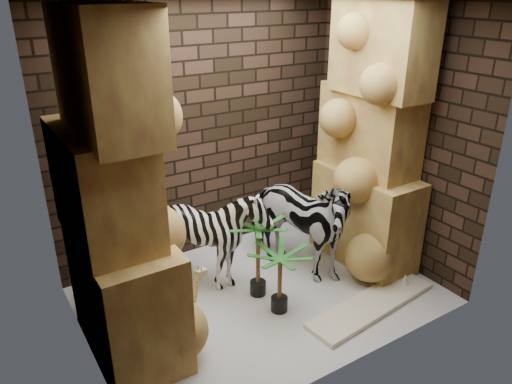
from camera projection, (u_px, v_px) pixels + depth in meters
floor at (261, 295)px, 5.15m from camera, size 3.50×3.50×0.00m
wall_back at (202, 130)px, 5.52m from camera, size 3.50×0.00×3.50m
wall_front at (354, 210)px, 3.59m from camera, size 3.50×0.00×3.50m
wall_left at (69, 203)px, 3.69m from camera, size 0.00×3.00×3.00m
wall_right at (394, 133)px, 5.41m from camera, size 0.00×3.00×3.00m
rock_pillar_left at (114, 193)px, 3.87m from camera, size 0.68×1.30×3.00m
rock_pillar_right at (372, 138)px, 5.25m from camera, size 0.58×1.25×3.00m
zebra_right at (296, 214)px, 5.27m from camera, size 1.01×1.38×1.46m
zebra_left at (213, 241)px, 5.14m from camera, size 1.06×1.26×1.06m
giraffe_toy at (183, 312)px, 4.30m from camera, size 0.40×0.25×0.73m
palm_front at (258, 258)px, 5.00m from camera, size 0.36×0.36×0.87m
palm_back at (280, 281)px, 4.78m from camera, size 0.36×0.36×0.69m
surfboard at (372, 305)px, 4.96m from camera, size 1.59×0.54×0.05m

